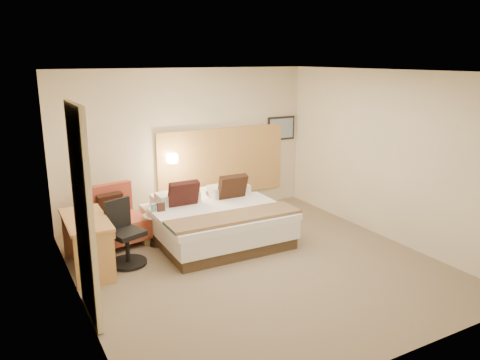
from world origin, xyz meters
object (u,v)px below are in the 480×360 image
lounge_chair (114,221)px  desk_chair (125,239)px  side_table (158,228)px  desk (88,229)px  bed (216,221)px

lounge_chair → desk_chair: (-0.05, -0.85, 0.02)m
side_table → desk: (-1.12, -0.37, 0.31)m
side_table → desk_chair: desk_chair is taller
desk_chair → lounge_chair: bearing=86.5°
bed → side_table: 0.93m
lounge_chair → desk_chair: desk_chair is taller
bed → lounge_chair: bearing=157.1°
lounge_chair → desk: 0.98m
bed → desk_chair: bed is taller
side_table → desk: desk is taller
lounge_chair → desk_chair: size_ratio=1.08×
bed → lounge_chair: bed is taller
lounge_chair → bed: bearing=-22.9°
lounge_chair → side_table: lounge_chair is taller
bed → side_table: bearing=166.9°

